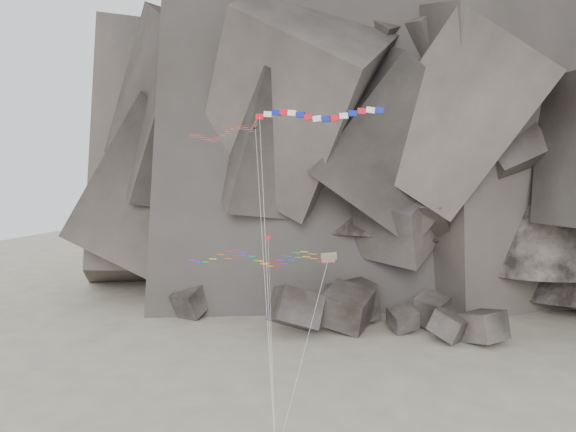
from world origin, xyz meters
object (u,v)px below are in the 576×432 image
(banner_kite, at_px, (317,116))
(parafoil_kite, at_px, (252,257))
(delta_kite, at_px, (218,134))
(pennant_kite, at_px, (269,278))

(banner_kite, relative_size, parafoil_kite, 1.84)
(delta_kite, relative_size, parafoil_kite, 1.83)
(delta_kite, relative_size, pennant_kite, 1.70)
(delta_kite, distance_m, banner_kite, 13.16)
(parafoil_kite, relative_size, pennant_kite, 0.93)
(delta_kite, bearing_deg, pennant_kite, -32.19)
(delta_kite, bearing_deg, banner_kite, -19.63)
(delta_kite, relative_size, banner_kite, 1.00)
(delta_kite, distance_m, parafoil_kite, 13.94)
(delta_kite, xyz_separation_m, banner_kite, (11.98, -5.34, 1.09))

